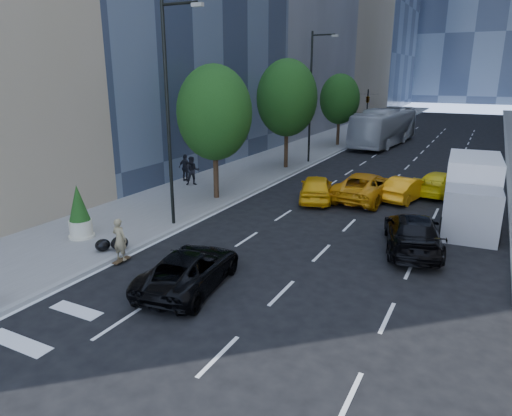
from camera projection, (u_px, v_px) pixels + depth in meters
The scene contains 21 objects.
ground at pixel (255, 287), 15.74m from camera, with size 160.00×160.00×0.00m, color black.
sidewalk_left at pixel (314, 147), 45.23m from camera, with size 6.00×120.00×0.15m, color slate.
lamp_near at pixel (170, 103), 20.27m from camera, with size 2.13×0.22×10.00m.
lamp_far at pixel (313, 90), 35.61m from camera, with size 2.13×0.22×10.00m.
tree_near at pixel (214, 113), 25.16m from camera, with size 4.20×4.20×7.46m.
tree_mid at pixel (287, 98), 33.58m from camera, with size 4.50×4.50×7.99m.
tree_far at pixel (340, 99), 44.85m from camera, with size 3.90×3.90×6.92m.
traffic_signal at pixel (368, 99), 51.43m from camera, with size 2.48×0.53×5.20m.
skateboarder at pixel (120, 242), 17.53m from camera, with size 0.61×0.40×1.68m, color #8A7C56.
black_sedan_lincoln at pixel (190, 269), 15.58m from camera, with size 2.20×4.77×1.33m, color black.
black_sedan_mercedes at pixel (413, 232), 18.84m from camera, with size 2.14×5.27×1.53m, color black.
taxi_a at pixel (316, 188), 26.20m from camera, with size 1.79×4.44×1.51m, color #EAA60C.
taxi_b at pixel (406, 189), 26.33m from camera, with size 1.45×4.16×1.37m, color #FF970D.
taxi_c at pixel (366, 186), 26.37m from camera, with size 2.63×5.70×1.58m, color orange.
taxi_d at pixel (440, 183), 27.57m from camera, with size 1.93×4.74×1.38m, color yellow.
city_bus at pixel (384, 127), 46.34m from camera, with size 3.08×13.18×3.67m, color silver.
box_truck at pixel (472, 191), 21.98m from camera, with size 2.78×6.74×3.16m.
pedestrian_a at pixel (192, 171), 29.20m from camera, with size 0.89×0.70×1.84m, color black.
pedestrian_b at pixel (186, 168), 30.23m from camera, with size 1.06×0.44×1.81m, color black.
planter_shrub at pixel (79, 213), 19.76m from camera, with size 0.99×0.99×2.37m.
garbage_bags at pixel (113, 244), 18.53m from camera, with size 1.14×1.10×0.56m.
Camera 1 is at (6.59, -12.71, 7.09)m, focal length 32.00 mm.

